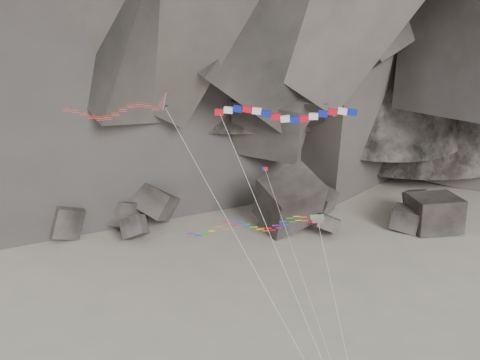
{
  "coord_description": "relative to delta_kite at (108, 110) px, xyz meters",
  "views": [
    {
      "loc": [
        -6.09,
        -39.47,
        33.11
      ],
      "look_at": [
        -1.66,
        6.0,
        17.68
      ],
      "focal_mm": 40.0,
      "sensor_mm": 36.0,
      "label": 1
    }
  ],
  "objects": [
    {
      "name": "boulder_field",
      "position": [
        17.36,
        28.66,
        -21.72
      ],
      "size": [
        61.5,
        16.31,
        10.69
      ],
      "color": "#47423F",
      "rests_on": "ground"
    },
    {
      "name": "delta_kite",
      "position": [
        0.0,
        0.0,
        0.0
      ],
      "size": [
        22.87,
        19.58,
        24.32
      ],
      "rotation": [
        0.0,
        0.0,
        0.3
      ],
      "color": "red",
      "rests_on": "ground"
    },
    {
      "name": "banner_kite",
      "position": [
        14.67,
        -2.61,
        -0.14
      ],
      "size": [
        11.56,
        18.03,
        23.27
      ],
      "rotation": [
        0.0,
        0.0,
        -0.23
      ],
      "color": "red",
      "rests_on": "ground"
    },
    {
      "name": "parafoil_kite",
      "position": [
        11.64,
        -3.45,
        -9.54
      ],
      "size": [
        12.66,
        15.7,
        14.01
      ],
      "rotation": [
        0.0,
        0.0,
        -0.22
      ],
      "color": "#C5EA0D",
      "rests_on": "ground"
    },
    {
      "name": "pennant_kite",
      "position": [
        14.67,
        -5.69,
        -9.83
      ],
      "size": [
        5.61,
        17.78,
        17.64
      ],
      "rotation": [
        0.0,
        0.0,
        -0.05
      ],
      "color": "red",
      "rests_on": "ground"
    }
  ]
}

